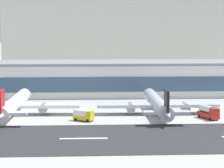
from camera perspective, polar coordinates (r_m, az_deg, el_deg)
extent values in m
plane|color=#B2AFA8|center=(129.16, -2.92, -6.02)|extent=(1400.00, 1400.00, 0.00)
cube|color=#2D2D30|center=(128.08, -2.92, -6.11)|extent=(800.00, 34.19, 0.08)
cube|color=white|center=(128.07, -3.19, -6.09)|extent=(12.00, 1.20, 0.01)
cube|color=silver|center=(205.32, -2.73, 0.51)|extent=(182.22, 24.80, 12.50)
cube|color=#38516B|center=(192.92, -2.70, -0.08)|extent=(176.75, 0.30, 5.62)
cube|color=gray|center=(204.70, -2.74, 2.38)|extent=(184.04, 25.05, 1.00)
cube|color=beige|center=(317.46, 0.25, 5.40)|extent=(133.50, 36.95, 42.29)
cylinder|color=white|center=(164.61, -10.87, -2.17)|extent=(5.86, 43.33, 4.32)
sphere|color=white|center=(185.70, -9.75, -1.15)|extent=(4.10, 4.10, 4.10)
cone|color=white|center=(143.66, -12.33, -3.50)|extent=(4.16, 7.91, 3.89)
cube|color=white|center=(163.83, -10.92, -2.37)|extent=(41.99, 7.97, 0.95)
cylinder|color=gray|center=(162.61, -7.65, -2.64)|extent=(3.02, 6.14, 2.81)
cube|color=white|center=(145.25, -12.20, -3.21)|extent=(14.32, 4.07, 0.76)
cube|color=red|center=(144.77, -12.23, -2.03)|extent=(0.90, 5.85, 6.91)
cylinder|color=black|center=(162.95, -10.98, -3.25)|extent=(0.78, 0.78, 1.19)
cylinder|color=silver|center=(163.53, 5.07, -2.16)|extent=(4.56, 42.52, 4.25)
sphere|color=silver|center=(184.38, 4.17, -1.14)|extent=(4.04, 4.04, 4.04)
cone|color=silver|center=(142.80, 6.22, -3.47)|extent=(3.88, 7.68, 3.82)
cube|color=silver|center=(162.76, 5.11, -2.35)|extent=(38.63, 6.65, 0.93)
cylinder|color=gray|center=(164.28, 8.11, -2.57)|extent=(2.80, 5.97, 2.76)
cylinder|color=gray|center=(161.93, 2.05, -2.64)|extent=(2.80, 5.97, 2.76)
cube|color=silver|center=(144.38, 6.12, -3.18)|extent=(13.14, 3.60, 0.75)
cube|color=black|center=(143.90, 6.13, -2.02)|extent=(0.72, 5.74, 6.80)
cylinder|color=black|center=(161.89, 5.16, -3.22)|extent=(0.76, 0.76, 1.17)
cube|color=#B2231E|center=(156.86, 10.70, -3.42)|extent=(5.37, 8.88, 1.40)
cylinder|color=silver|center=(157.39, 10.51, -2.74)|extent=(3.96, 6.15, 2.10)
cube|color=#B2231E|center=(153.96, 11.38, -3.02)|extent=(2.95, 2.74, 1.80)
cylinder|color=black|center=(153.84, 10.91, -3.89)|extent=(0.57, 0.94, 0.90)
cylinder|color=black|center=(155.30, 11.71, -3.81)|extent=(0.57, 0.94, 0.90)
cylinder|color=black|center=(158.71, 9.70, -3.54)|extent=(0.57, 0.94, 0.90)
cylinder|color=black|center=(160.12, 10.49, -3.47)|extent=(0.57, 0.94, 0.90)
cube|color=gold|center=(150.78, -3.19, -3.76)|extent=(6.35, 5.24, 1.20)
cube|color=silver|center=(150.92, -3.43, -3.21)|extent=(4.88, 4.26, 1.60)
cube|color=gold|center=(149.41, -2.49, -3.33)|extent=(2.60, 2.76, 1.50)
cylinder|color=black|center=(148.80, -2.75, -4.14)|extent=(0.91, 0.72, 0.90)
cylinder|color=black|center=(150.80, -2.27, -3.99)|extent=(0.91, 0.72, 0.90)
cylinder|color=black|center=(151.03, -4.11, -3.98)|extent=(0.91, 0.72, 0.90)
cylinder|color=black|center=(153.00, -3.61, -3.84)|extent=(0.91, 0.72, 0.90)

